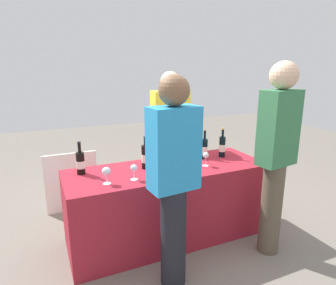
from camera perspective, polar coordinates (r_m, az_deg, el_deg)
name	(u,v)px	position (r m, az deg, el deg)	size (l,w,h in m)	color
ground_plane	(168,236)	(3.20, 0.00, -17.54)	(12.00, 12.00, 0.00)	slate
tasting_table	(168,203)	(3.01, 0.00, -11.53)	(1.95, 0.69, 0.75)	maroon
wine_bottle_0	(81,163)	(2.79, -16.51, -3.77)	(0.08, 0.08, 0.30)	black
wine_bottle_1	(146,157)	(2.82, -4.35, -2.73)	(0.08, 0.08, 0.31)	black
wine_bottle_2	(165,150)	(3.00, -0.51, -1.49)	(0.08, 0.08, 0.34)	black
wine_bottle_3	(204,148)	(3.15, 7.02, -1.11)	(0.07, 0.07, 0.30)	black
wine_bottle_4	(222,146)	(3.22, 10.40, -0.76)	(0.07, 0.07, 0.32)	black
wine_glass_0	(106,172)	(2.50, -11.81, -5.60)	(0.07, 0.07, 0.15)	silver
wine_glass_1	(134,169)	(2.56, -6.60, -5.08)	(0.07, 0.07, 0.14)	silver
wine_glass_2	(206,156)	(2.90, 7.28, -2.59)	(0.06, 0.06, 0.14)	silver
server_pouring	(170,136)	(3.53, 0.38, 1.22)	(0.44, 0.27, 1.64)	brown
guest_0	(174,177)	(2.19, 1.09, -6.60)	(0.38, 0.23, 1.65)	black
guest_1	(277,151)	(2.74, 20.19, -1.63)	(0.37, 0.24, 1.74)	brown
menu_board	(72,182)	(3.72, -18.07, -7.29)	(0.60, 0.03, 0.72)	white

